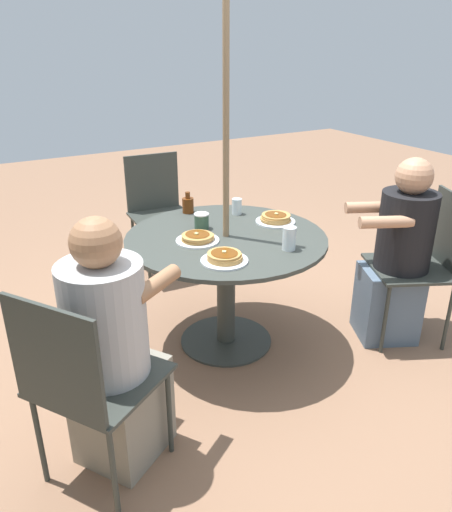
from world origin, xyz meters
The scene contains 15 objects.
ground_plane centered at (0.00, 0.00, 0.00)m, with size 12.00×12.00×0.00m, color #8C664C.
patio_table centered at (0.00, 0.00, 0.57)m, with size 1.19×1.19×0.73m.
umbrella_pole centered at (0.00, 0.00, 1.14)m, with size 0.04×0.04×2.28m, color #846B4C.
patio_chair_north centered at (1.24, -0.08, 0.55)m, with size 0.49×0.49×0.94m.
patio_chair_east centered at (-0.68, 1.04, 0.55)m, with size 0.64×0.64×0.94m.
diner_east centered at (-0.58, 0.89, 0.54)m, with size 0.53×0.56×1.18m.
patio_chair_south centered at (-0.53, -1.12, 0.55)m, with size 0.62×0.62×0.94m.
diner_south centered at (-0.45, -0.96, 0.54)m, with size 0.50×0.56×1.17m.
pancake_plate_a centered at (0.05, -0.39, 0.75)m, with size 0.25×0.25×0.06m.
pancake_plate_b centered at (-0.31, 0.19, 0.75)m, with size 0.25×0.25×0.06m.
pancake_plate_c centered at (0.01, 0.18, 0.75)m, with size 0.25×0.25×0.06m.
syrup_bottle centered at (0.50, 0.01, 0.78)m, with size 0.10×0.08×0.14m.
coffee_cup centered at (0.18, 0.07, 0.77)m, with size 0.09×0.09×0.10m.
drinking_glass_a centered at (-0.35, -0.20, 0.79)m, with size 0.08×0.08×0.13m, color silver.
drinking_glass_b centered at (0.31, -0.26, 0.78)m, with size 0.06×0.06×0.10m, color silver.
Camera 1 is at (-2.37, 1.35, 1.79)m, focal length 35.00 mm.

